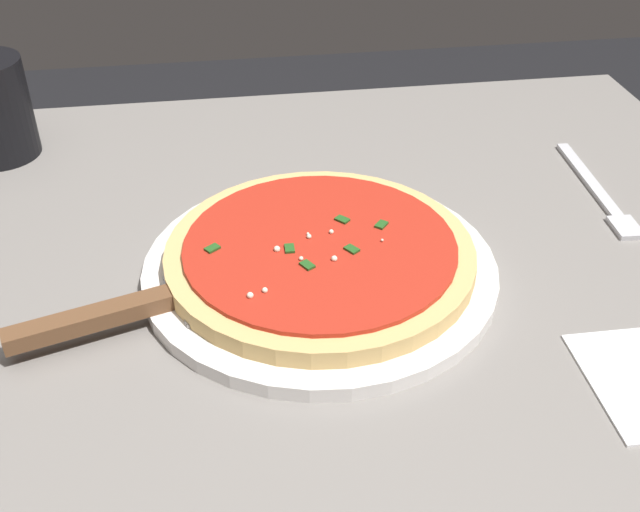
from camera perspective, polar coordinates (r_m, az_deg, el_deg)
restaurant_table at (r=0.77m, az=1.91°, el=-11.08°), size 0.85×0.79×0.75m
serving_plate at (r=0.66m, az=-0.00°, el=-0.96°), size 0.30×0.30×0.01m
pizza at (r=0.65m, az=-0.00°, el=0.19°), size 0.26×0.26×0.02m
pizza_server at (r=0.61m, az=-13.06°, el=-3.70°), size 0.22×0.11×0.01m
fork at (r=0.82m, az=20.14°, el=4.41°), size 0.03×0.19×0.00m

